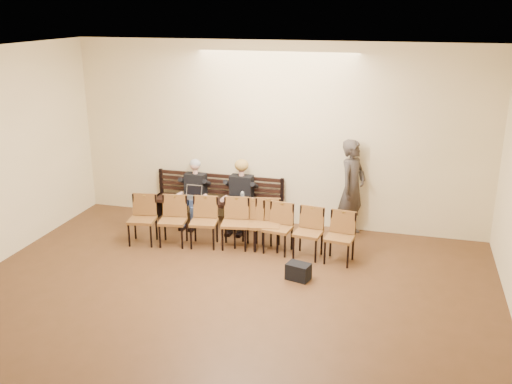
% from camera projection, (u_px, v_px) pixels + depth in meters
% --- Properties ---
extents(ground, '(10.00, 10.00, 0.00)m').
position_uv_depth(ground, '(177.00, 368.00, 6.75)').
color(ground, '#54331C').
rests_on(ground, ground).
extents(room_walls, '(8.02, 10.01, 3.51)m').
position_uv_depth(room_walls, '(194.00, 145.00, 6.68)').
color(room_walls, '#F9E4B2').
rests_on(room_walls, ground).
extents(bench, '(2.60, 0.90, 0.45)m').
position_uv_depth(bench, '(217.00, 212.00, 11.22)').
color(bench, black).
rests_on(bench, ground).
extents(seated_man, '(0.50, 0.69, 1.20)m').
position_uv_depth(seated_man, '(194.00, 194.00, 11.10)').
color(seated_man, black).
rests_on(seated_man, ground).
extents(seated_woman, '(0.53, 0.74, 1.24)m').
position_uv_depth(seated_woman, '(240.00, 197.00, 10.86)').
color(seated_woman, black).
rests_on(seated_woman, ground).
extents(laptop, '(0.36, 0.31, 0.23)m').
position_uv_depth(laptop, '(192.00, 199.00, 10.92)').
color(laptop, '#BABABF').
rests_on(laptop, bench).
extents(water_bottle, '(0.08, 0.08, 0.24)m').
position_uv_depth(water_bottle, '(242.00, 204.00, 10.59)').
color(water_bottle, silver).
rests_on(water_bottle, bench).
extents(bag, '(0.41, 0.33, 0.26)m').
position_uv_depth(bag, '(298.00, 271.00, 8.91)').
color(bag, black).
rests_on(bag, ground).
extents(passerby, '(0.76, 0.90, 2.08)m').
position_uv_depth(passerby, '(352.00, 181.00, 10.40)').
color(passerby, '#37312D').
rests_on(passerby, ground).
extents(chair_row_front, '(2.74, 0.90, 0.88)m').
position_uv_depth(chair_row_front, '(204.00, 223.00, 10.06)').
color(chair_row_front, brown).
rests_on(chair_row_front, ground).
extents(chair_row_back, '(2.13, 0.73, 0.86)m').
position_uv_depth(chair_row_back, '(293.00, 231.00, 9.72)').
color(chair_row_back, brown).
rests_on(chair_row_back, ground).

